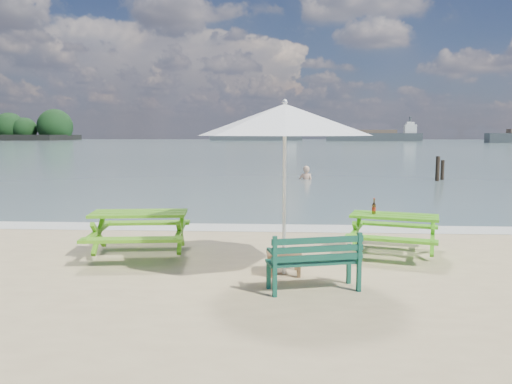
# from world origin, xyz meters

# --- Properties ---
(sea) EXTENTS (300.00, 300.00, 0.00)m
(sea) POSITION_xyz_m (0.00, 85.00, 0.00)
(sea) COLOR slate
(sea) RESTS_ON ground
(foam_strip) EXTENTS (22.00, 0.90, 0.01)m
(foam_strip) POSITION_xyz_m (0.00, 4.60, 0.01)
(foam_strip) COLOR silver
(foam_strip) RESTS_ON ground
(picnic_table_left) EXTENTS (1.79, 1.95, 0.76)m
(picnic_table_left) POSITION_xyz_m (-2.47, 1.98, 0.37)
(picnic_table_left) COLOR #56A418
(picnic_table_left) RESTS_ON ground
(picnic_table_right) EXTENTS (1.86, 1.97, 0.70)m
(picnic_table_right) POSITION_xyz_m (1.92, 2.34, 0.34)
(picnic_table_right) COLOR #4CA819
(picnic_table_right) RESTS_ON ground
(park_bench) EXTENTS (1.30, 0.72, 0.76)m
(park_bench) POSITION_xyz_m (0.41, 0.25, 0.24)
(park_bench) COLOR #104333
(park_bench) RESTS_ON ground
(side_table) EXTENTS (0.55, 0.55, 0.33)m
(side_table) POSITION_xyz_m (0.01, 1.01, 0.17)
(side_table) COLOR brown
(side_table) RESTS_ON ground
(patio_umbrella) EXTENTS (2.73, 2.73, 2.53)m
(patio_umbrella) POSITION_xyz_m (0.01, 1.01, 2.29)
(patio_umbrella) COLOR silver
(patio_umbrella) RESTS_ON ground
(beer_bottle) EXTENTS (0.07, 0.07, 0.27)m
(beer_bottle) POSITION_xyz_m (1.58, 2.43, 0.79)
(beer_bottle) COLOR brown
(beer_bottle) RESTS_ON picnic_table_right
(swimmer) EXTENTS (0.73, 0.56, 1.78)m
(swimmer) POSITION_xyz_m (1.01, 16.56, -0.27)
(swimmer) COLOR tan
(swimmer) RESTS_ON ground
(mooring_pilings) EXTENTS (0.57, 0.77, 1.29)m
(mooring_pilings) POSITION_xyz_m (6.92, 16.28, 0.41)
(mooring_pilings) COLOR black
(mooring_pilings) RESTS_ON ground
(cargo_ships) EXTENTS (152.30, 36.44, 4.40)m
(cargo_ships) POSITION_xyz_m (52.92, 121.71, 1.18)
(cargo_ships) COLOR #33393C
(cargo_ships) RESTS_ON ground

